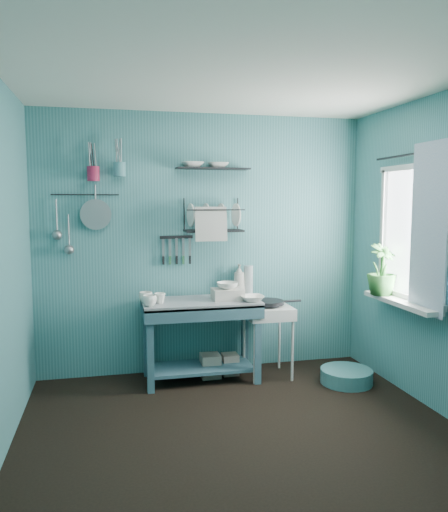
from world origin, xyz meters
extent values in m
plane|color=black|center=(0.00, 0.00, 0.00)|extent=(3.20, 3.20, 0.00)
plane|color=silver|center=(0.00, 0.00, 2.50)|extent=(3.20, 3.20, 0.00)
plane|color=#3C787B|center=(0.00, 1.50, 1.25)|extent=(3.20, 0.00, 3.20)
plane|color=#3C787B|center=(0.00, -1.50, 1.25)|extent=(3.20, 0.00, 3.20)
plane|color=#3C787B|center=(1.60, 0.00, 1.25)|extent=(0.00, 3.00, 3.00)
cube|color=#305866|center=(-0.09, 1.19, 0.38)|extent=(1.15, 0.74, 0.76)
imported|color=white|center=(-0.57, 1.03, 0.81)|extent=(0.12, 0.12, 0.10)
imported|color=white|center=(-0.47, 1.13, 0.80)|extent=(0.14, 0.14, 0.09)
imported|color=white|center=(-0.59, 1.19, 0.81)|extent=(0.17, 0.17, 0.10)
cube|color=#BAB4AA|center=(0.16, 1.17, 0.81)|extent=(0.28, 0.22, 0.10)
imported|color=white|center=(0.16, 1.17, 0.89)|extent=(0.20, 0.19, 0.06)
imported|color=#BAB4AA|center=(0.33, 1.39, 0.91)|extent=(0.11, 0.12, 0.30)
cylinder|color=#A0AEB2|center=(0.43, 1.41, 0.90)|extent=(0.09, 0.09, 0.28)
imported|color=white|center=(0.36, 1.04, 0.78)|extent=(0.22, 0.22, 0.05)
cube|color=silver|center=(0.55, 1.15, 0.34)|extent=(0.47, 0.47, 0.68)
cylinder|color=black|center=(0.55, 1.15, 0.72)|extent=(0.30, 0.30, 0.03)
cube|color=black|center=(-0.28, 1.47, 1.32)|extent=(0.32, 0.05, 0.03)
cube|color=black|center=(0.07, 1.37, 1.54)|extent=(0.57, 0.28, 0.32)
cube|color=black|center=(0.07, 1.40, 1.97)|extent=(0.71, 0.20, 0.02)
imported|color=white|center=(-0.12, 1.40, 2.10)|extent=(0.22, 0.22, 0.05)
imported|color=white|center=(0.12, 1.40, 2.10)|extent=(0.22, 0.22, 0.05)
cylinder|color=maroon|center=(-1.03, 1.42, 1.91)|extent=(0.11, 0.11, 0.13)
cylinder|color=teal|center=(-0.79, 1.42, 1.95)|extent=(0.11, 0.11, 0.13)
cylinder|color=gray|center=(-1.02, 1.45, 1.54)|extent=(0.28, 0.03, 0.28)
cylinder|color=gray|center=(-1.36, 1.46, 1.53)|extent=(0.01, 0.01, 0.30)
cylinder|color=gray|center=(-1.26, 1.46, 1.40)|extent=(0.01, 0.01, 0.30)
cylinder|color=black|center=(-1.11, 1.47, 1.72)|extent=(0.60, 0.01, 0.01)
plane|color=white|center=(1.59, 0.45, 1.40)|extent=(0.00, 1.10, 1.10)
cube|color=silver|center=(1.50, 0.45, 0.81)|extent=(0.16, 0.95, 0.04)
plane|color=silver|center=(1.52, 0.15, 1.45)|extent=(0.00, 1.35, 1.35)
cylinder|color=black|center=(1.54, 0.45, 2.05)|extent=(0.02, 1.05, 0.02)
imported|color=#276227|center=(1.46, 0.70, 1.06)|extent=(0.33, 0.33, 0.46)
cube|color=gray|center=(0.01, 1.24, 0.11)|extent=(0.18, 0.18, 0.22)
cube|color=gray|center=(0.21, 1.27, 0.10)|extent=(0.15, 0.15, 0.20)
cylinder|color=teal|center=(1.19, 0.79, 0.07)|extent=(0.47, 0.47, 0.13)
camera|label=1|loc=(-0.91, -3.27, 1.67)|focal=35.00mm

